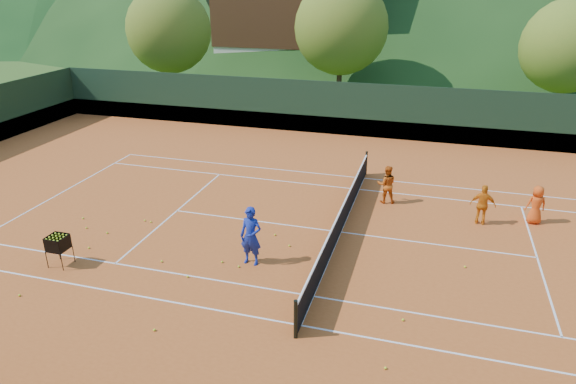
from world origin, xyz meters
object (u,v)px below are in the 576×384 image
(coach, at_px, (251,236))
(student_a, at_px, (387,184))
(chalet_left, at_px, (295,10))
(student_b, at_px, (483,205))
(tennis_net, at_px, (341,219))
(chalet_mid, at_px, (484,19))
(ball_hopper, at_px, (58,244))
(student_c, at_px, (536,205))

(coach, xyz_separation_m, student_a, (3.51, 5.97, -0.19))
(student_a, bearing_deg, coach, 47.73)
(chalet_left, bearing_deg, student_b, -62.14)
(tennis_net, xyz_separation_m, chalet_left, (-10.00, 30.00, 5.13))
(student_b, height_order, tennis_net, student_b)
(student_a, relative_size, chalet_left, 0.11)
(coach, xyz_separation_m, chalet_mid, (8.29, 36.88, 4.02))
(chalet_left, relative_size, chalet_mid, 1.09)
(tennis_net, distance_m, chalet_left, 32.04)
(tennis_net, relative_size, chalet_left, 0.87)
(tennis_net, xyz_separation_m, ball_hopper, (-7.97, -4.64, 0.25))
(student_a, height_order, student_c, student_a)
(coach, bearing_deg, student_b, 39.28)
(student_b, relative_size, student_c, 1.05)
(student_b, bearing_deg, student_c, -156.15)
(ball_hopper, xyz_separation_m, chalet_left, (-2.03, 34.64, 4.88))
(student_a, xyz_separation_m, chalet_mid, (4.78, 30.91, 4.20))
(tennis_net, height_order, chalet_mid, chalet_mid)
(tennis_net, bearing_deg, chalet_mid, 79.99)
(chalet_mid, bearing_deg, student_b, -92.23)
(student_c, bearing_deg, ball_hopper, 13.28)
(student_b, distance_m, student_c, 1.97)
(chalet_left, distance_m, chalet_mid, 16.51)
(coach, distance_m, student_b, 8.62)
(student_c, height_order, tennis_net, student_c)
(coach, xyz_separation_m, student_b, (7.05, 4.96, -0.19))
(coach, xyz_separation_m, tennis_net, (2.29, 2.88, -0.45))
(student_b, xyz_separation_m, tennis_net, (-4.76, -2.08, -0.26))
(coach, relative_size, student_a, 1.24)
(student_b, distance_m, chalet_mid, 32.22)
(coach, bearing_deg, chalet_mid, 81.49)
(chalet_mid, bearing_deg, student_a, -98.79)
(student_c, xyz_separation_m, ball_hopper, (-14.59, -7.36, 0.03))
(student_b, bearing_deg, chalet_left, -57.25)
(tennis_net, distance_m, chalet_mid, 34.81)
(student_a, bearing_deg, student_b, 152.30)
(student_c, bearing_deg, chalet_mid, -102.34)
(student_a, bearing_deg, tennis_net, 56.64)
(student_c, distance_m, chalet_mid, 31.58)
(student_a, bearing_deg, chalet_mid, -110.60)
(student_c, bearing_deg, coach, 18.67)
(student_b, bearing_deg, tennis_net, 28.48)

